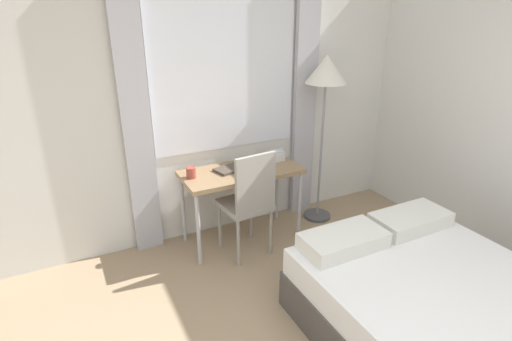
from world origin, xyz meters
The scene contains 9 objects.
wall_back_with_window centered at (0.03, 2.66, 1.35)m, with size 5.36×0.13×2.70m.
wall_right centered at (2.21, 1.32, 1.35)m, with size 0.05×3.64×2.70m.
desk centered at (0.27, 2.33, 0.65)m, with size 1.10×0.52×0.72m.
desk_chair centered at (0.22, 2.05, 0.56)m, with size 0.44×0.44×1.00m.
bed centered at (0.86, 0.35, 0.26)m, with size 1.46×2.04×0.62m.
standing_lamp centered at (1.18, 2.35, 1.47)m, with size 0.40×0.40×1.70m.
telephone centered at (0.70, 2.41, 0.77)m, with size 0.14×0.14×0.10m.
book centered at (0.19, 2.37, 0.74)m, with size 0.32×0.25×0.02m.
mug centered at (-0.19, 2.36, 0.77)m, with size 0.08×0.08×0.10m.
Camera 1 is at (-1.14, -0.75, 2.10)m, focal length 28.00 mm.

